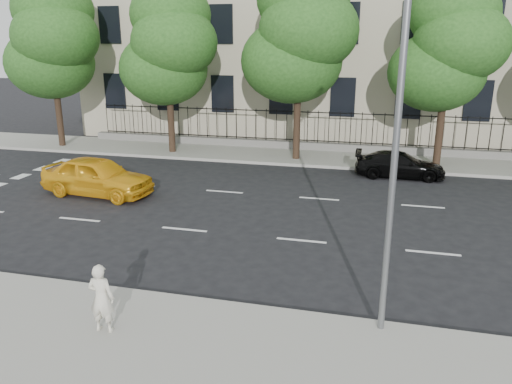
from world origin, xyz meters
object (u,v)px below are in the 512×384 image
at_px(black_sedan, 400,165).
at_px(woman_near, 101,298).
at_px(street_light, 399,93).
at_px(yellow_taxi, 97,176).

xyz_separation_m(black_sedan, woman_near, (-6.47, -15.08, 0.33)).
xyz_separation_m(street_light, black_sedan, (0.69, 12.99, -4.56)).
distance_m(street_light, black_sedan, 13.78).
bearing_deg(woman_near, yellow_taxi, -62.05).
bearing_deg(yellow_taxi, woman_near, -142.30).
bearing_deg(woman_near, black_sedan, -116.77).
xyz_separation_m(yellow_taxi, black_sedan, (12.10, 5.90, -0.20)).
height_order(yellow_taxi, black_sedan, yellow_taxi).
bearing_deg(black_sedan, street_light, 176.27).
distance_m(yellow_taxi, woman_near, 10.77).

